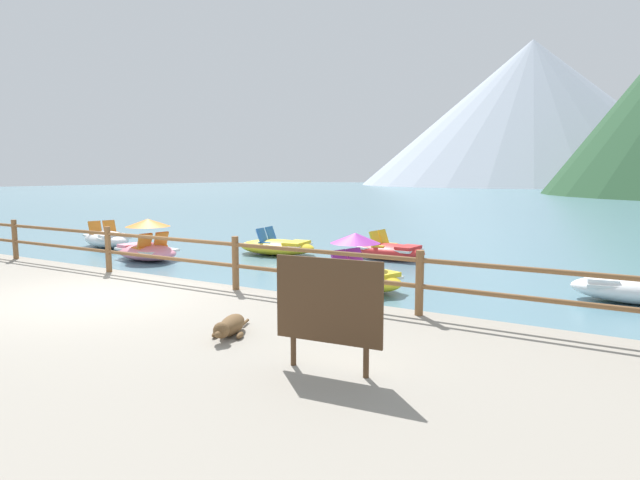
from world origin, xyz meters
name	(u,v)px	position (x,y,z in m)	size (l,w,h in m)	color
ground_plane	(525,204)	(0.00, 40.00, 0.00)	(200.00, 200.00, 0.00)	slate
dock_railing	(166,251)	(0.00, 1.55, 0.97)	(23.92, 0.12, 0.95)	brown
sign_board	(328,303)	(5.07, -1.05, 1.13)	(1.18, 0.16, 1.19)	silver
dog_resting	(230,326)	(3.39, -0.61, 0.52)	(0.51, 1.05, 0.26)	brown
pedal_boat_0	(390,250)	(1.68, 8.48, 0.24)	(2.30, 1.36, 0.81)	red
pedal_boat_1	(147,246)	(-4.23, 4.79, 0.40)	(2.37, 1.65, 1.18)	pink
pedal_boat_2	(277,246)	(-1.60, 7.52, 0.25)	(2.57, 1.65, 0.82)	yellow
pedal_boat_3	(107,239)	(-7.47, 5.96, 0.29)	(2.61, 1.86, 0.87)	white
pedal_boat_4	(358,271)	(2.73, 4.36, 0.38)	(2.46, 1.78, 1.20)	yellow
pedal_boat_5	(640,289)	(7.89, 5.94, 0.27)	(2.56, 1.43, 0.85)	white
distant_peak	(530,113)	(-14.16, 125.27, 16.22)	(75.87, 75.87, 32.44)	#A8B2C1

